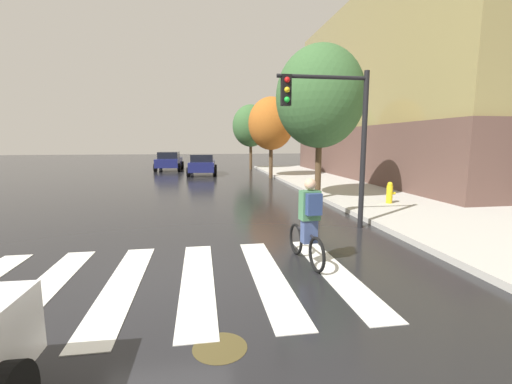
{
  "coord_description": "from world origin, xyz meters",
  "views": [
    {
      "loc": [
        0.72,
        -5.72,
        2.38
      ],
      "look_at": [
        2.09,
        2.81,
        1.1
      ],
      "focal_mm": 24.07,
      "sensor_mm": 36.0,
      "label": 1
    }
  ],
  "objects_px": {
    "fire_hydrant": "(390,193)",
    "street_tree_near": "(320,97)",
    "street_tree_mid": "(271,124)",
    "manhole_cover": "(220,348)",
    "sedan_far": "(169,161)",
    "traffic_light_near": "(335,123)",
    "cyclist": "(309,222)",
    "street_tree_far": "(251,126)",
    "sedan_mid": "(202,164)"
  },
  "relations": [
    {
      "from": "street_tree_mid",
      "to": "street_tree_far",
      "type": "height_order",
      "value": "street_tree_far"
    },
    {
      "from": "manhole_cover",
      "to": "traffic_light_near",
      "type": "relative_size",
      "value": 0.15
    },
    {
      "from": "cyclist",
      "to": "fire_hydrant",
      "type": "distance_m",
      "value": 7.01
    },
    {
      "from": "street_tree_far",
      "to": "street_tree_mid",
      "type": "bearing_deg",
      "value": -87.9
    },
    {
      "from": "sedan_far",
      "to": "street_tree_near",
      "type": "distance_m",
      "value": 18.05
    },
    {
      "from": "cyclist",
      "to": "street_tree_far",
      "type": "bearing_deg",
      "value": 84.46
    },
    {
      "from": "fire_hydrant",
      "to": "street_tree_near",
      "type": "relative_size",
      "value": 0.13
    },
    {
      "from": "traffic_light_near",
      "to": "fire_hydrant",
      "type": "height_order",
      "value": "traffic_light_near"
    },
    {
      "from": "sedan_mid",
      "to": "traffic_light_near",
      "type": "xyz_separation_m",
      "value": [
        3.37,
        -16.16,
        2.1
      ]
    },
    {
      "from": "cyclist",
      "to": "street_tree_far",
      "type": "relative_size",
      "value": 0.32
    },
    {
      "from": "traffic_light_near",
      "to": "fire_hydrant",
      "type": "bearing_deg",
      "value": 39.28
    },
    {
      "from": "sedan_mid",
      "to": "sedan_far",
      "type": "distance_m",
      "value": 5.07
    },
    {
      "from": "fire_hydrant",
      "to": "street_tree_near",
      "type": "distance_m",
      "value": 4.42
    },
    {
      "from": "sedan_far",
      "to": "traffic_light_near",
      "type": "height_order",
      "value": "traffic_light_near"
    },
    {
      "from": "sedan_mid",
      "to": "traffic_light_near",
      "type": "distance_m",
      "value": 16.64
    },
    {
      "from": "street_tree_mid",
      "to": "manhole_cover",
      "type": "bearing_deg",
      "value": -103.45
    },
    {
      "from": "manhole_cover",
      "to": "street_tree_near",
      "type": "height_order",
      "value": "street_tree_near"
    },
    {
      "from": "traffic_light_near",
      "to": "fire_hydrant",
      "type": "relative_size",
      "value": 5.38
    },
    {
      "from": "traffic_light_near",
      "to": "street_tree_near",
      "type": "xyz_separation_m",
      "value": [
        1.06,
        4.2,
        1.18
      ]
    },
    {
      "from": "sedan_mid",
      "to": "street_tree_far",
      "type": "xyz_separation_m",
      "value": [
        4.1,
        4.1,
        2.9
      ]
    },
    {
      "from": "manhole_cover",
      "to": "cyclist",
      "type": "bearing_deg",
      "value": 53.18
    },
    {
      "from": "street_tree_near",
      "to": "street_tree_far",
      "type": "distance_m",
      "value": 16.07
    },
    {
      "from": "street_tree_mid",
      "to": "fire_hydrant",
      "type": "bearing_deg",
      "value": -77.86
    },
    {
      "from": "traffic_light_near",
      "to": "manhole_cover",
      "type": "bearing_deg",
      "value": -123.69
    },
    {
      "from": "cyclist",
      "to": "fire_hydrant",
      "type": "height_order",
      "value": "cyclist"
    },
    {
      "from": "traffic_light_near",
      "to": "sedan_far",
      "type": "bearing_deg",
      "value": 106.49
    },
    {
      "from": "street_tree_mid",
      "to": "cyclist",
      "type": "bearing_deg",
      "value": -99.02
    },
    {
      "from": "manhole_cover",
      "to": "sedan_far",
      "type": "relative_size",
      "value": 0.14
    },
    {
      "from": "fire_hydrant",
      "to": "street_tree_mid",
      "type": "height_order",
      "value": "street_tree_mid"
    },
    {
      "from": "manhole_cover",
      "to": "cyclist",
      "type": "height_order",
      "value": "cyclist"
    },
    {
      "from": "manhole_cover",
      "to": "sedan_mid",
      "type": "xyz_separation_m",
      "value": [
        -0.04,
        21.16,
        0.75
      ]
    },
    {
      "from": "sedan_mid",
      "to": "fire_hydrant",
      "type": "height_order",
      "value": "sedan_mid"
    },
    {
      "from": "cyclist",
      "to": "street_tree_mid",
      "type": "distance_m",
      "value": 16.01
    },
    {
      "from": "cyclist",
      "to": "traffic_light_near",
      "type": "distance_m",
      "value": 3.56
    },
    {
      "from": "manhole_cover",
      "to": "sedan_mid",
      "type": "relative_size",
      "value": 0.15
    },
    {
      "from": "cyclist",
      "to": "manhole_cover",
      "type": "bearing_deg",
      "value": -126.82
    },
    {
      "from": "sedan_far",
      "to": "fire_hydrant",
      "type": "distance_m",
      "value": 20.1
    },
    {
      "from": "street_tree_near",
      "to": "sedan_far",
      "type": "bearing_deg",
      "value": 113.62
    },
    {
      "from": "sedan_far",
      "to": "street_tree_far",
      "type": "distance_m",
      "value": 7.37
    },
    {
      "from": "street_tree_near",
      "to": "street_tree_mid",
      "type": "xyz_separation_m",
      "value": [
        -0.07,
        8.86,
        -0.56
      ]
    },
    {
      "from": "cyclist",
      "to": "sedan_far",
      "type": "bearing_deg",
      "value": 101.24
    },
    {
      "from": "traffic_light_near",
      "to": "sedan_mid",
      "type": "bearing_deg",
      "value": 101.79
    },
    {
      "from": "manhole_cover",
      "to": "fire_hydrant",
      "type": "bearing_deg",
      "value": 49.34
    },
    {
      "from": "fire_hydrant",
      "to": "street_tree_mid",
      "type": "bearing_deg",
      "value": 102.14
    },
    {
      "from": "fire_hydrant",
      "to": "street_tree_near",
      "type": "height_order",
      "value": "street_tree_near"
    },
    {
      "from": "sedan_far",
      "to": "street_tree_far",
      "type": "xyz_separation_m",
      "value": [
        6.78,
        -0.2,
        2.87
      ]
    },
    {
      "from": "sedan_far",
      "to": "cyclist",
      "type": "bearing_deg",
      "value": -78.76
    },
    {
      "from": "street_tree_near",
      "to": "manhole_cover",
      "type": "bearing_deg",
      "value": -115.5
    },
    {
      "from": "sedan_mid",
      "to": "street_tree_mid",
      "type": "relative_size",
      "value": 0.84
    },
    {
      "from": "sedan_far",
      "to": "street_tree_near",
      "type": "xyz_separation_m",
      "value": [
        7.11,
        -16.26,
        3.26
      ]
    }
  ]
}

